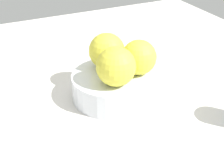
# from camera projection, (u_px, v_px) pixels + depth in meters

# --- Properties ---
(ground_plane) EXTENTS (1.10, 1.10, 0.02)m
(ground_plane) POSITION_uv_depth(u_px,v_px,m) (112.00, 101.00, 0.70)
(ground_plane) COLOR silver
(fruit_bowl) EXTENTS (0.17, 0.17, 0.05)m
(fruit_bowl) POSITION_uv_depth(u_px,v_px,m) (112.00, 87.00, 0.68)
(fruit_bowl) COLOR silver
(fruit_bowl) RESTS_ON ground_plane
(orange_in_bowl_0) EXTENTS (0.08, 0.08, 0.08)m
(orange_in_bowl_0) POSITION_uv_depth(u_px,v_px,m) (107.00, 51.00, 0.68)
(orange_in_bowl_0) COLOR yellow
(orange_in_bowl_0) RESTS_ON fruit_bowl
(orange_in_bowl_1) EXTENTS (0.07, 0.07, 0.07)m
(orange_in_bowl_1) POSITION_uv_depth(u_px,v_px,m) (139.00, 57.00, 0.66)
(orange_in_bowl_1) COLOR yellow
(orange_in_bowl_1) RESTS_ON fruit_bowl
(orange_in_bowl_2) EXTENTS (0.08, 0.08, 0.08)m
(orange_in_bowl_2) POSITION_uv_depth(u_px,v_px,m) (116.00, 67.00, 0.62)
(orange_in_bowl_2) COLOR yellow
(orange_in_bowl_2) RESTS_ON fruit_bowl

